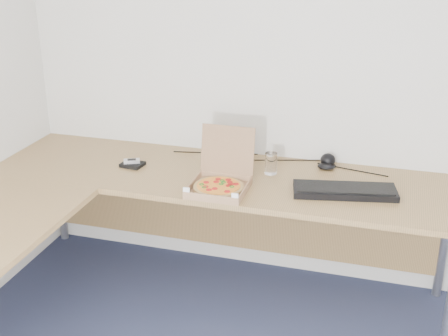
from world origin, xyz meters
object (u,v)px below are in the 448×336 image
(desk, at_px, (133,205))
(wallet, at_px, (133,164))
(pizza_box, at_px, (220,183))
(drinking_glass, at_px, (271,163))
(keyboard, at_px, (345,191))

(desk, distance_m, wallet, 0.44)
(pizza_box, distance_m, wallet, 0.58)
(drinking_glass, height_order, wallet, drinking_glass)
(drinking_glass, height_order, keyboard, drinking_glass)
(desk, distance_m, drinking_glass, 0.78)
(desk, xyz_separation_m, drinking_glass, (0.58, 0.51, 0.09))
(desk, bearing_deg, keyboard, 20.12)
(keyboard, height_order, wallet, keyboard)
(desk, distance_m, keyboard, 1.05)
(pizza_box, distance_m, drinking_glass, 0.35)
(keyboard, bearing_deg, pizza_box, -179.33)
(pizza_box, xyz_separation_m, drinking_glass, (0.20, 0.28, 0.02))
(desk, height_order, drinking_glass, drinking_glass)
(drinking_glass, distance_m, wallet, 0.77)
(desk, relative_size, drinking_glass, 21.53)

